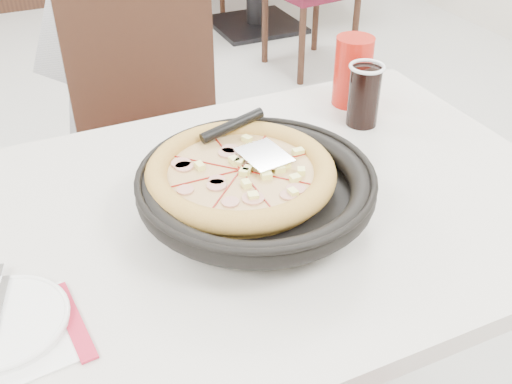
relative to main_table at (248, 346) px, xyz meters
name	(u,v)px	position (x,y,z in m)	size (l,w,h in m)	color
main_table	(248,346)	(0.00, 0.00, 0.00)	(1.20, 0.80, 0.75)	silver
chair_far	(165,169)	(0.01, 0.60, 0.10)	(0.42, 0.42, 0.95)	black
trivet	(267,182)	(0.05, 0.03, 0.39)	(0.13, 0.13, 0.04)	black
pizza_pan	(256,196)	(0.00, -0.03, 0.42)	(0.35, 0.35, 0.01)	black
pizza	(241,180)	(-0.01, 0.00, 0.44)	(0.29, 0.29, 0.02)	#D7A752
pizza_server	(264,155)	(0.04, 0.01, 0.47)	(0.07, 0.09, 0.00)	silver
napkin	(18,338)	(-0.41, -0.15, 0.38)	(0.16, 0.16, 0.00)	white
side_plate	(3,323)	(-0.43, -0.12, 0.38)	(0.18, 0.18, 0.01)	white
cola_glass	(364,97)	(0.36, 0.18, 0.44)	(0.07, 0.07, 0.13)	black
red_cup	(353,71)	(0.39, 0.28, 0.45)	(0.09, 0.09, 0.16)	#B1180E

